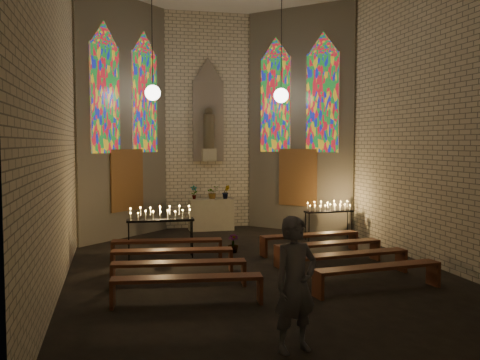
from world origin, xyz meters
name	(u,v)px	position (x,y,z in m)	size (l,w,h in m)	color
floor	(254,269)	(0.00, 0.00, 0.00)	(12.00, 12.00, 0.00)	black
room	(224,109)	(0.00, 3.37, 3.72)	(8.22, 12.43, 7.00)	beige
altar	(211,214)	(0.00, 5.45, 0.50)	(1.40, 0.60, 1.00)	#B4AF92
flower_vase_left	(194,192)	(-0.54, 5.48, 1.22)	(0.23, 0.16, 0.44)	#4C723F
flower_vase_center	(212,192)	(0.05, 5.43, 1.21)	(0.38, 0.33, 0.42)	#4C723F
flower_vase_right	(226,192)	(0.47, 5.36, 1.22)	(0.24, 0.20, 0.44)	#4C723F
aisle_flower_pot	(233,244)	(-0.08, 1.81, 0.23)	(0.26, 0.26, 0.46)	#4C723F
votive_stand_left	(160,216)	(-1.93, 1.60, 1.01)	(1.62, 0.44, 1.18)	black
votive_stand_right	(329,209)	(3.00, 2.98, 0.90)	(1.44, 0.40, 1.05)	black
pew_left_0	(167,243)	(-1.80, 1.31, 0.40)	(2.61, 0.66, 0.50)	#552818
pew_right_0	(310,237)	(1.80, 1.31, 0.40)	(2.61, 0.66, 0.50)	#552818
pew_left_1	(172,254)	(-1.80, 0.11, 0.40)	(2.61, 0.66, 0.50)	#552818
pew_right_1	(328,246)	(1.80, 0.11, 0.40)	(2.61, 0.66, 0.50)	#552818
pew_left_2	(179,266)	(-1.80, -1.09, 0.40)	(2.61, 0.66, 0.50)	#552818
pew_right_2	(351,257)	(1.80, -1.09, 0.40)	(2.61, 0.66, 0.50)	#552818
pew_left_3	(187,282)	(-1.80, -2.29, 0.40)	(2.61, 0.66, 0.50)	#552818
pew_right_3	(378,270)	(1.80, -2.29, 0.40)	(2.61, 0.66, 0.50)	#552818
visitor	(295,284)	(-0.66, -4.65, 0.91)	(0.66, 0.44, 1.82)	#4C4D56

